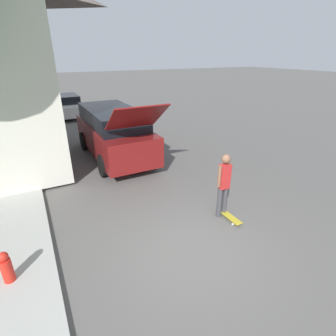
{
  "coord_description": "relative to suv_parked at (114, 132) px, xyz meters",
  "views": [
    {
      "loc": [
        -2.61,
        -3.84,
        3.95
      ],
      "look_at": [
        0.64,
        2.26,
        0.9
      ],
      "focal_mm": 28.0,
      "sensor_mm": 36.0,
      "label": 1
    }
  ],
  "objects": [
    {
      "name": "suv_parked",
      "position": [
        0.0,
        0.0,
        0.0
      ],
      "size": [
        2.07,
        5.67,
        2.61
      ],
      "color": "maroon",
      "rests_on": "ground_plane"
    },
    {
      "name": "fire_hydrant",
      "position": [
        -3.73,
        -5.37,
        -0.65
      ],
      "size": [
        0.2,
        0.2,
        0.64
      ],
      "color": "red",
      "rests_on": "sidewalk"
    },
    {
      "name": "skateboarder",
      "position": [
        1.15,
        -5.41,
        -0.1
      ],
      "size": [
        0.41,
        0.23,
        1.73
      ],
      "color": "#38383D",
      "rests_on": "ground_plane"
    },
    {
      "name": "sidewalk",
      "position": [
        -3.83,
        -0.07,
        -1.01
      ],
      "size": [
        1.8,
        80.0,
        0.1
      ],
      "color": "#9E9E99",
      "rests_on": "ground_plane"
    },
    {
      "name": "ground_plane",
      "position": [
        -0.23,
        -6.07,
        -1.06
      ],
      "size": [
        120.0,
        120.0,
        0.0
      ],
      "primitive_type": "plane",
      "color": "#54514F"
    },
    {
      "name": "skateboard",
      "position": [
        1.22,
        -5.65,
        -0.98
      ],
      "size": [
        0.21,
        0.82,
        0.1
      ],
      "color": "#A89323",
      "rests_on": "ground_plane"
    },
    {
      "name": "car_down_street",
      "position": [
        -0.49,
        9.12,
        -0.38
      ],
      "size": [
        1.88,
        4.47,
        1.38
      ],
      "color": "silver",
      "rests_on": "ground_plane"
    }
  ]
}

